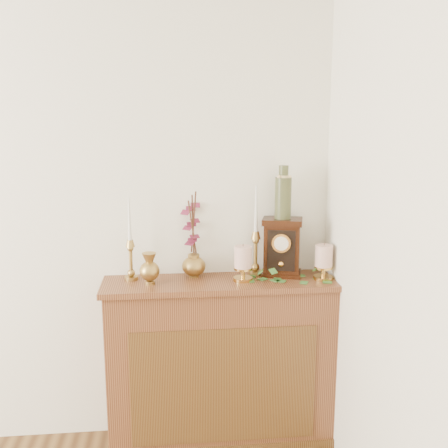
{
  "coord_description": "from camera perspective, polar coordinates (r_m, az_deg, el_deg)",
  "views": [
    {
      "loc": [
        1.14,
        -0.53,
        1.77
      ],
      "look_at": [
        1.41,
        2.05,
        1.24
      ],
      "focal_mm": 42.0,
      "sensor_mm": 36.0,
      "label": 1
    }
  ],
  "objects": [
    {
      "name": "console_shelf",
      "position": [
        2.95,
        -0.33,
        -15.32
      ],
      "size": [
        1.24,
        0.34,
        0.93
      ],
      "color": "brown",
      "rests_on": "ground"
    },
    {
      "name": "ginger_jar",
      "position": [
        2.81,
        -3.49,
        -1.45
      ],
      "size": [
        0.19,
        0.2,
        0.47
      ],
      "rotation": [
        0.0,
        0.0,
        -0.24
      ],
      "color": "#B09646",
      "rests_on": "console_shelf"
    },
    {
      "name": "mantel_clock",
      "position": [
        2.83,
        6.32,
        -2.57
      ],
      "size": [
        0.24,
        0.2,
        0.31
      ],
      "rotation": [
        0.0,
        0.0,
        -0.27
      ],
      "color": "#36170A",
      "rests_on": "console_shelf"
    },
    {
      "name": "ivy_garland",
      "position": [
        2.79,
        7.95,
        -5.87
      ],
      "size": [
        0.41,
        0.2,
        0.08
      ],
      "rotation": [
        0.0,
        0.0,
        -0.26
      ],
      "color": "#39702A",
      "rests_on": "console_shelf"
    },
    {
      "name": "candlestick_left",
      "position": [
        2.78,
        -10.13,
        -3.15
      ],
      "size": [
        0.07,
        0.07,
        0.44
      ],
      "rotation": [
        0.0,
        0.0,
        0.4
      ],
      "color": "#B09646",
      "rests_on": "console_shelf"
    },
    {
      "name": "pillar_candle_right",
      "position": [
        2.8,
        10.8,
        -3.91
      ],
      "size": [
        0.1,
        0.1,
        0.2
      ],
      "rotation": [
        0.0,
        0.0,
        0.03
      ],
      "color": "gold",
      "rests_on": "console_shelf"
    },
    {
      "name": "pillar_candle_left",
      "position": [
        2.73,
        2.08,
        -4.1
      ],
      "size": [
        0.1,
        0.1,
        0.2
      ],
      "rotation": [
        0.0,
        0.0,
        0.31
      ],
      "color": "gold",
      "rests_on": "console_shelf"
    },
    {
      "name": "candlestick_center",
      "position": [
        2.83,
        3.46,
        -2.39
      ],
      "size": [
        0.08,
        0.08,
        0.49
      ],
      "rotation": [
        0.0,
        0.0,
        0.07
      ],
      "color": "#B09646",
      "rests_on": "console_shelf"
    },
    {
      "name": "bud_vase",
      "position": [
        2.71,
        -8.11,
        -4.86
      ],
      "size": [
        0.1,
        0.1,
        0.17
      ],
      "rotation": [
        0.0,
        0.0,
        0.34
      ],
      "color": "#B09646",
      "rests_on": "console_shelf"
    },
    {
      "name": "ceramic_vase",
      "position": [
        2.78,
        6.45,
        3.17
      ],
      "size": [
        0.09,
        0.09,
        0.28
      ],
      "rotation": [
        0.0,
        0.0,
        -0.27
      ],
      "color": "#1A3528",
      "rests_on": "mantel_clock"
    }
  ]
}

